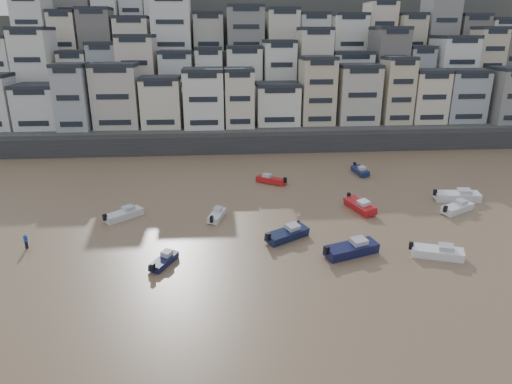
{
  "coord_description": "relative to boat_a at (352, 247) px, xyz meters",
  "views": [
    {
      "loc": [
        -0.92,
        -21.56,
        22.1
      ],
      "look_at": [
        3.39,
        30.0,
        4.0
      ],
      "focal_mm": 32.0,
      "sensor_mm": 36.0,
      "label": 1
    }
  ],
  "objects": [
    {
      "name": "harbor_wall",
      "position": [
        -2.66,
        44.43,
        0.87
      ],
      "size": [
        140.0,
        3.0,
        3.5
      ],
      "primitive_type": "cube",
      "color": "#38383A",
      "rests_on": "ground"
    },
    {
      "name": "boat_b",
      "position": [
        8.74,
        -1.31,
        -0.12
      ],
      "size": [
        5.89,
        3.64,
        1.53
      ],
      "primitive_type": null,
      "rotation": [
        0.0,
        0.0,
        -0.35
      ],
      "color": "white",
      "rests_on": "ground"
    },
    {
      "name": "person_pink",
      "position": [
        -4.25,
        7.89,
        -0.01
      ],
      "size": [
        0.44,
        0.44,
        1.74
      ],
      "primitive_type": null,
      "color": "tan",
      "rests_on": "ground"
    },
    {
      "name": "boat_h",
      "position": [
        -5.62,
        24.86,
        -0.18
      ],
      "size": [
        5.2,
        4.3,
        1.4
      ],
      "primitive_type": null,
      "rotation": [
        0.0,
        0.0,
        2.54
      ],
      "color": "#AA1515",
      "rests_on": "ground"
    },
    {
      "name": "person_blue",
      "position": [
        -34.64,
        4.43,
        -0.01
      ],
      "size": [
        0.44,
        0.44,
        1.74
      ],
      "primitive_type": null,
      "color": "#1640A6",
      "rests_on": "ground"
    },
    {
      "name": "boat_k",
      "position": [
        -25.75,
        12.14,
        -0.14
      ],
      "size": [
        5.17,
        4.95,
        1.47
      ],
      "primitive_type": null,
      "rotation": [
        0.0,
        0.0,
        0.74
      ],
      "color": "silver",
      "rests_on": "ground"
    },
    {
      "name": "boat_i",
      "position": [
        9.59,
        28.39,
        -0.19
      ],
      "size": [
        2.17,
        5.2,
        1.38
      ],
      "primitive_type": null,
      "rotation": [
        0.0,
        0.0,
        -1.47
      ],
      "color": "#151E42",
      "rests_on": "ground"
    },
    {
      "name": "boat_g",
      "position": [
        19.27,
        14.87,
        0.02
      ],
      "size": [
        6.8,
        2.91,
        1.8
      ],
      "primitive_type": null,
      "rotation": [
        0.0,
        0.0,
        -0.12
      ],
      "color": "silver",
      "rests_on": "ground"
    },
    {
      "name": "hillside",
      "position": [
        2.07,
        84.27,
        12.13
      ],
      "size": [
        141.04,
        66.0,
        50.0
      ],
      "color": "#4C4C47",
      "rests_on": "ground"
    },
    {
      "name": "boat_e",
      "position": [
        4.66,
        12.36,
        -0.07
      ],
      "size": [
        3.48,
        6.24,
        1.62
      ],
      "primitive_type": null,
      "rotation": [
        0.0,
        0.0,
        -1.3
      ],
      "color": "#B01519",
      "rests_on": "ground"
    },
    {
      "name": "boat_c",
      "position": [
        -6.15,
        4.35,
        -0.09
      ],
      "size": [
        5.9,
        4.75,
        1.58
      ],
      "primitive_type": null,
      "rotation": [
        0.0,
        0.0,
        0.57
      ],
      "color": "#121A39",
      "rests_on": "ground"
    },
    {
      "name": "boat_a",
      "position": [
        0.0,
        0.0,
        0.0
      ],
      "size": [
        6.79,
        4.19,
        1.76
      ],
      "primitive_type": null,
      "rotation": [
        0.0,
        0.0,
        0.35
      ],
      "color": "#13163E",
      "rests_on": "ground"
    },
    {
      "name": "boat_d",
      "position": [
        17.18,
        10.81,
        -0.13
      ],
      "size": [
        5.68,
        4.23,
        1.5
      ],
      "primitive_type": null,
      "rotation": [
        0.0,
        0.0,
        0.51
      ],
      "color": "silver",
      "rests_on": "ground"
    },
    {
      "name": "boat_j",
      "position": [
        -19.39,
        -0.57,
        -0.3
      ],
      "size": [
        3.08,
        4.43,
        1.16
      ],
      "primitive_type": null,
      "rotation": [
        0.0,
        0.0,
        1.13
      ],
      "color": "#13153B",
      "rests_on": "ground"
    },
    {
      "name": "boat_f",
      "position": [
        -14.08,
        11.1,
        -0.26
      ],
      "size": [
        2.7,
        4.77,
        1.24
      ],
      "primitive_type": null,
      "rotation": [
        0.0,
        0.0,
        1.28
      ],
      "color": "silver",
      "rests_on": "ground"
    }
  ]
}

